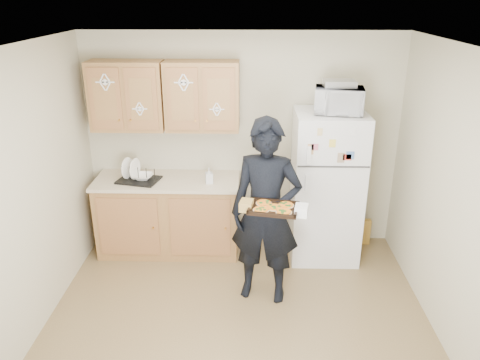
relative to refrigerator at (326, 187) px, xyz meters
name	(u,v)px	position (x,y,z in m)	size (l,w,h in m)	color
floor	(238,333)	(-0.95, -1.43, -0.85)	(3.60, 3.60, 0.00)	brown
ceiling	(237,49)	(-0.95, -1.43, 1.65)	(3.60, 3.60, 0.00)	white
wall_back	(242,142)	(-0.95, 0.37, 0.40)	(3.60, 0.04, 2.50)	#BCB598
wall_left	(18,206)	(-2.75, -1.43, 0.40)	(0.04, 3.60, 2.50)	#BCB598
wall_right	(462,211)	(0.85, -1.43, 0.40)	(0.04, 3.60, 2.50)	#BCB598
refrigerator	(326,187)	(0.00, 0.00, 0.00)	(0.75, 0.70, 1.70)	white
base_cabinet	(169,216)	(-1.80, 0.05, -0.42)	(1.60, 0.60, 0.86)	olive
countertop	(167,181)	(-1.80, 0.05, 0.03)	(1.64, 0.64, 0.04)	beige
upper_cab_left	(127,96)	(-2.20, 0.18, 0.98)	(0.80, 0.33, 0.75)	olive
upper_cab_right	(202,96)	(-1.38, 0.18, 0.98)	(0.80, 0.33, 0.75)	olive
cereal_box	(362,232)	(0.52, 0.24, -0.69)	(0.20, 0.07, 0.32)	gold
person	(266,213)	(-0.70, -0.84, 0.07)	(0.67, 0.44, 1.84)	black
baking_tray	(274,209)	(-0.64, -1.13, 0.26)	(0.43, 0.31, 0.04)	black
pizza_front_left	(261,210)	(-0.75, -1.18, 0.27)	(0.14, 0.14, 0.02)	orange
pizza_front_right	(284,212)	(-0.56, -1.22, 0.27)	(0.14, 0.14, 0.02)	orange
pizza_back_left	(264,203)	(-0.72, -1.04, 0.27)	(0.14, 0.14, 0.02)	orange
pizza_back_right	(286,205)	(-0.53, -1.08, 0.27)	(0.14, 0.14, 0.02)	orange
pizza_center	(274,207)	(-0.64, -1.13, 0.27)	(0.14, 0.14, 0.02)	orange
microwave	(339,101)	(0.06, -0.05, 0.99)	(0.49, 0.33, 0.27)	white
foil_pan	(340,83)	(0.06, -0.02, 1.16)	(0.32, 0.23, 0.07)	silver
dish_rack	(138,173)	(-2.11, 0.00, 0.14)	(0.44, 0.33, 0.18)	black
bowl	(143,177)	(-2.06, 0.00, 0.10)	(0.22, 0.22, 0.05)	white
soap_bottle	(209,176)	(-1.31, -0.05, 0.14)	(0.08, 0.08, 0.18)	white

